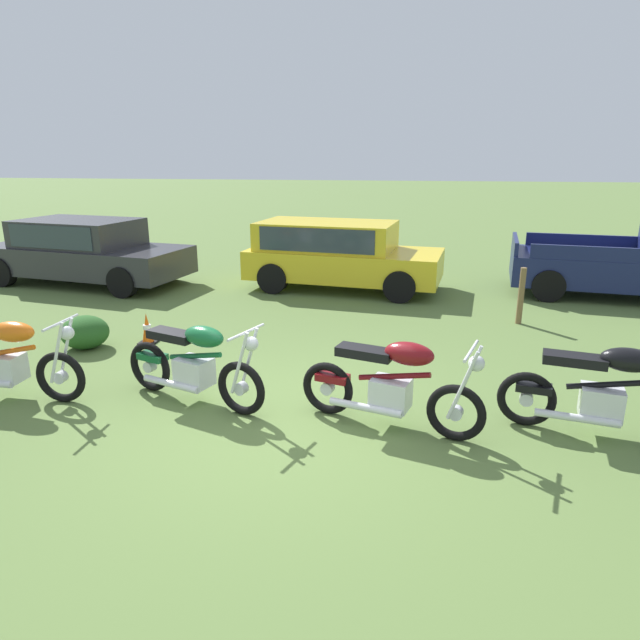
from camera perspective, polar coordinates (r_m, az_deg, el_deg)
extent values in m
plane|color=#567038|center=(6.16, -3.80, -10.36)|extent=(120.00, 120.00, 0.00)
torus|color=black|center=(7.15, -25.15, -5.35)|extent=(0.62, 0.09, 0.62)
cylinder|color=silver|center=(7.15, -25.15, -5.35)|extent=(0.14, 0.10, 0.14)
cylinder|color=silver|center=(7.07, -24.67, -2.61)|extent=(0.27, 0.04, 0.74)
cylinder|color=silver|center=(6.94, -25.49, -3.09)|extent=(0.27, 0.04, 0.74)
cube|color=silver|center=(7.54, -29.65, -4.29)|extent=(0.40, 0.30, 0.32)
cylinder|color=orange|center=(7.46, -29.69, -2.87)|extent=(0.80, 0.07, 0.23)
ellipsoid|color=orange|center=(7.30, -29.06, -1.07)|extent=(0.52, 0.26, 0.24)
cylinder|color=silver|center=(6.89, -25.14, -0.24)|extent=(0.04, 0.64, 0.03)
sphere|color=silver|center=(6.89, -24.61, -1.22)|extent=(0.16, 0.16, 0.16)
torus|color=black|center=(6.24, -8.13, -6.98)|extent=(0.62, 0.29, 0.62)
torus|color=black|center=(7.10, -17.11, -4.59)|extent=(0.62, 0.29, 0.62)
cylinder|color=silver|center=(6.24, -8.13, -6.98)|extent=(0.17, 0.14, 0.14)
cylinder|color=silver|center=(7.10, -17.11, -4.59)|extent=(0.17, 0.14, 0.14)
cylinder|color=silver|center=(6.15, -7.30, -3.95)|extent=(0.27, 0.12, 0.74)
cylinder|color=silver|center=(6.01, -8.31, -4.47)|extent=(0.27, 0.12, 0.74)
cube|color=silver|center=(6.61, -12.83, -5.21)|extent=(0.48, 0.42, 0.32)
cylinder|color=#14592D|center=(6.52, -12.74, -3.63)|extent=(0.73, 0.31, 0.22)
ellipsoid|color=#14592D|center=(6.34, -11.87, -1.68)|extent=(0.58, 0.42, 0.24)
cube|color=black|center=(6.67, -14.99, -1.52)|extent=(0.65, 0.43, 0.10)
cube|color=#14592D|center=(7.01, -16.86, -3.62)|extent=(0.40, 0.29, 0.08)
cylinder|color=silver|center=(5.95, -7.62, -1.26)|extent=(0.24, 0.61, 0.03)
sphere|color=silver|center=(5.95, -7.10, -2.45)|extent=(0.20, 0.20, 0.16)
cylinder|color=silver|center=(6.70, -15.08, -6.38)|extent=(0.78, 0.34, 0.08)
torus|color=black|center=(5.81, 13.81, -9.26)|extent=(0.61, 0.25, 0.60)
torus|color=black|center=(6.20, 0.79, -7.03)|extent=(0.61, 0.25, 0.60)
cylinder|color=silver|center=(5.81, 13.81, -9.26)|extent=(0.16, 0.14, 0.14)
cylinder|color=silver|center=(6.20, 0.79, -7.03)|extent=(0.16, 0.14, 0.14)
cylinder|color=silver|center=(5.74, 14.83, -5.94)|extent=(0.27, 0.11, 0.75)
cylinder|color=silver|center=(5.58, 14.46, -6.59)|extent=(0.27, 0.11, 0.75)
cube|color=silver|center=(5.93, 7.28, -7.51)|extent=(0.47, 0.40, 0.32)
cylinder|color=maroon|center=(5.84, 7.63, -5.77)|extent=(0.76, 0.27, 0.22)
ellipsoid|color=maroon|center=(5.70, 9.17, -3.45)|extent=(0.57, 0.39, 0.24)
cube|color=black|center=(5.87, 4.64, -3.34)|extent=(0.64, 0.40, 0.10)
cube|color=maroon|center=(6.13, 1.30, -5.93)|extent=(0.40, 0.27, 0.08)
cylinder|color=silver|center=(5.54, 15.31, -3.08)|extent=(0.21, 0.62, 0.03)
sphere|color=silver|center=(5.57, 15.82, -4.33)|extent=(0.20, 0.20, 0.16)
cylinder|color=silver|center=(5.92, 4.69, -8.98)|extent=(0.79, 0.30, 0.08)
torus|color=black|center=(6.34, 20.48, -7.62)|extent=(0.61, 0.21, 0.60)
cylinder|color=silver|center=(6.34, 20.48, -7.62)|extent=(0.16, 0.13, 0.14)
cube|color=silver|center=(6.36, 26.97, -7.57)|extent=(0.45, 0.37, 0.32)
cylinder|color=black|center=(6.29, 27.48, -5.92)|extent=(0.75, 0.21, 0.22)
ellipsoid|color=black|center=(6.22, 29.19, -3.62)|extent=(0.56, 0.36, 0.24)
cube|color=black|center=(6.18, 24.73, -3.72)|extent=(0.64, 0.35, 0.10)
cube|color=black|center=(6.29, 21.15, -6.51)|extent=(0.39, 0.25, 0.08)
cylinder|color=silver|center=(6.25, 24.91, -9.14)|extent=(0.80, 0.24, 0.08)
cube|color=#2D2D33|center=(13.52, -22.87, 5.78)|extent=(4.80, 2.54, 0.60)
cube|color=#2D2D33|center=(13.54, -23.63, 8.21)|extent=(2.74, 2.03, 0.60)
cube|color=#2D3842|center=(13.54, -23.64, 8.29)|extent=(2.38, 2.00, 0.48)
cylinder|color=black|center=(13.27, -15.18, 5.31)|extent=(0.67, 0.32, 0.64)
cylinder|color=black|center=(11.92, -19.67, 3.69)|extent=(0.67, 0.32, 0.64)
cylinder|color=black|center=(15.24, -25.19, 5.72)|extent=(0.67, 0.32, 0.64)
cylinder|color=black|center=(14.08, -29.90, 4.30)|extent=(0.67, 0.32, 0.64)
cube|color=gold|center=(11.98, 2.55, 5.83)|extent=(4.26, 2.31, 0.60)
cube|color=gold|center=(11.99, 0.71, 8.66)|extent=(3.03, 1.98, 0.60)
cube|color=#2D3842|center=(11.98, 0.71, 8.75)|extent=(2.61, 1.96, 0.48)
cylinder|color=black|center=(12.60, 9.40, 5.09)|extent=(0.66, 0.30, 0.64)
cylinder|color=black|center=(10.96, 8.21, 3.43)|extent=(0.66, 0.30, 0.64)
cylinder|color=black|center=(13.19, -2.19, 5.82)|extent=(0.66, 0.30, 0.64)
cylinder|color=black|center=(11.64, -4.88, 4.31)|extent=(0.66, 0.30, 0.64)
cube|color=#161E4C|center=(12.90, 29.99, 4.40)|extent=(5.09, 2.48, 0.60)
cube|color=#161E4C|center=(13.51, 25.65, 7.34)|extent=(2.43, 0.41, 0.28)
cube|color=#161E4C|center=(11.81, 26.77, 6.08)|extent=(2.43, 0.41, 0.28)
cube|color=#161E4C|center=(12.51, 19.46, 7.41)|extent=(0.31, 1.74, 0.28)
cylinder|color=black|center=(13.51, 21.88, 4.89)|extent=(0.66, 0.30, 0.64)
cylinder|color=black|center=(11.83, 22.46, 3.29)|extent=(0.66, 0.30, 0.64)
cone|color=#EA590F|center=(8.89, -17.38, -0.83)|extent=(0.18, 0.18, 0.48)
cube|color=black|center=(8.96, -17.26, -2.21)|extent=(0.25, 0.25, 0.03)
cylinder|color=white|center=(8.88, -17.39, -0.68)|extent=(0.12, 0.12, 0.07)
ellipsoid|color=#23511E|center=(9.00, -23.06, -1.16)|extent=(0.70, 0.67, 0.50)
cylinder|color=brown|center=(10.04, 20.00, 2.34)|extent=(0.10, 0.10, 0.98)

